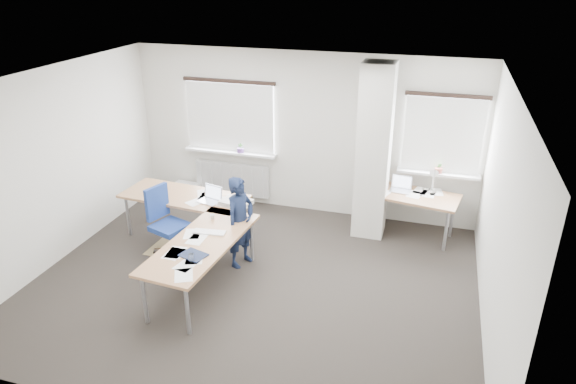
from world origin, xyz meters
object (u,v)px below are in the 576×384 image
(desk_main, at_px, (195,219))
(task_chair, at_px, (169,236))
(desk_side, at_px, (414,197))
(person, at_px, (240,222))

(desk_main, relative_size, task_chair, 2.59)
(desk_side, distance_m, person, 2.81)
(task_chair, bearing_deg, desk_side, 44.26)
(person, bearing_deg, desk_side, -35.25)
(desk_main, height_order, task_chair, task_chair)
(desk_main, xyz_separation_m, person, (0.65, 0.12, -0.01))
(desk_main, bearing_deg, person, 14.44)
(desk_side, bearing_deg, desk_main, -140.07)
(desk_side, distance_m, task_chair, 3.86)
(desk_main, bearing_deg, task_chair, 177.83)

